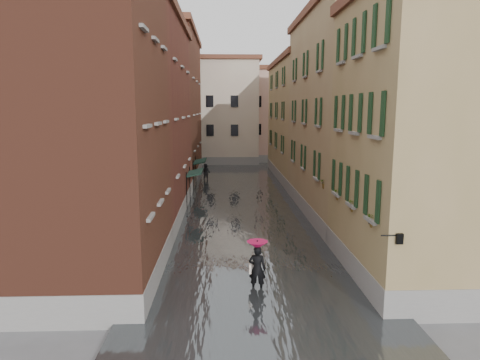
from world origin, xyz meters
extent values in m
plane|color=#59595B|center=(0.00, 0.00, 0.00)|extent=(120.00, 120.00, 0.00)
cube|color=#44484B|center=(0.00, 13.00, 0.10)|extent=(10.00, 60.00, 0.20)
cube|color=brown|center=(-7.00, -2.00, 6.50)|extent=(6.00, 8.00, 13.00)
cube|color=#5B2F1C|center=(-7.00, 9.00, 6.25)|extent=(6.00, 14.00, 12.50)
cube|color=brown|center=(-7.00, 24.00, 7.00)|extent=(6.00, 16.00, 14.00)
cube|color=olive|center=(7.00, -2.00, 5.75)|extent=(6.00, 8.00, 11.50)
cube|color=#9D885F|center=(7.00, 9.00, 6.50)|extent=(6.00, 14.00, 13.00)
cube|color=olive|center=(7.00, 24.00, 5.75)|extent=(6.00, 16.00, 11.50)
cube|color=beige|center=(-3.00, 38.00, 6.50)|extent=(12.00, 9.00, 13.00)
cube|color=tan|center=(6.00, 40.00, 6.00)|extent=(10.00, 9.00, 12.00)
cube|color=black|center=(-3.45, 11.70, 2.55)|extent=(1.09, 2.91, 0.31)
cylinder|color=black|center=(-3.95, 10.24, 1.40)|extent=(0.06, 0.06, 2.80)
cylinder|color=black|center=(-3.95, 13.15, 1.40)|extent=(0.06, 0.06, 2.80)
cube|color=black|center=(-3.45, 18.47, 2.55)|extent=(1.09, 3.24, 0.31)
cylinder|color=black|center=(-3.95, 16.84, 1.40)|extent=(0.06, 0.06, 2.80)
cylinder|color=black|center=(-3.95, 20.09, 1.40)|extent=(0.06, 0.06, 2.80)
cylinder|color=black|center=(4.05, -6.00, 3.10)|extent=(0.60, 0.05, 0.05)
cube|color=black|center=(4.35, -6.00, 3.00)|extent=(0.22, 0.22, 0.35)
cube|color=beige|center=(4.35, -6.00, 3.00)|extent=(0.14, 0.14, 0.24)
cube|color=brown|center=(4.12, -4.36, 3.15)|extent=(0.22, 0.85, 0.18)
imported|color=#265926|center=(4.12, -4.36, 3.57)|extent=(0.59, 0.51, 0.66)
cube|color=brown|center=(4.12, -2.00, 3.15)|extent=(0.22, 0.85, 0.18)
imported|color=#265926|center=(4.12, -2.00, 3.57)|extent=(0.59, 0.51, 0.66)
cube|color=brown|center=(4.12, 0.33, 3.15)|extent=(0.22, 0.85, 0.18)
imported|color=#265926|center=(4.12, 0.33, 3.57)|extent=(0.59, 0.51, 0.66)
cube|color=brown|center=(4.12, 3.18, 3.15)|extent=(0.22, 0.85, 0.18)
imported|color=#265926|center=(4.12, 3.18, 3.57)|extent=(0.59, 0.51, 0.66)
imported|color=black|center=(-0.05, -3.22, 0.94)|extent=(0.76, 0.57, 1.88)
cube|color=beige|center=(-0.33, -3.17, 0.95)|extent=(0.08, 0.30, 0.38)
cylinder|color=black|center=(-0.05, -3.22, 1.35)|extent=(0.02, 0.02, 1.00)
cone|color=#C30D48|center=(-0.05, -3.22, 1.92)|extent=(0.85, 0.85, 0.28)
imported|color=black|center=(-3.10, 22.49, 0.89)|extent=(1.01, 0.88, 1.78)
camera|label=1|loc=(-1.34, -19.19, 7.18)|focal=32.00mm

